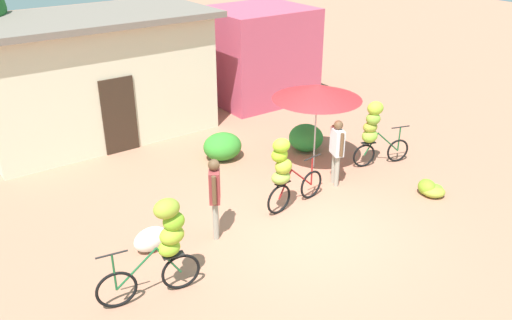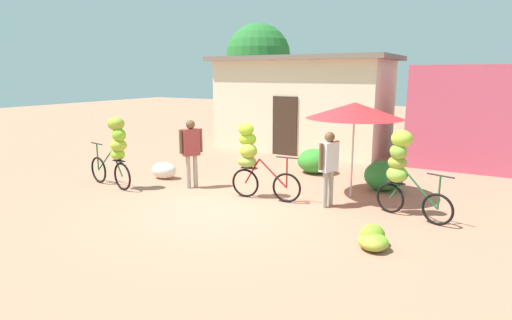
{
  "view_description": "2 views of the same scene",
  "coord_description": "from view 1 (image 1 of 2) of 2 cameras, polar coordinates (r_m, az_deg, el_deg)",
  "views": [
    {
      "loc": [
        -6.1,
        -6.8,
        5.85
      ],
      "look_at": [
        -0.03,
        1.67,
        0.88
      ],
      "focal_mm": 37.22,
      "sensor_mm": 36.0,
      "label": 1
    },
    {
      "loc": [
        4.66,
        -6.97,
        2.76
      ],
      "look_at": [
        -0.09,
        1.28,
        0.77
      ],
      "focal_mm": 29.17,
      "sensor_mm": 36.0,
      "label": 2
    }
  ],
  "objects": [
    {
      "name": "ground_plane",
      "position": [
        10.85,
        5.33,
        -7.27
      ],
      "size": [
        60.0,
        60.0,
        0.0
      ],
      "primitive_type": "plane",
      "color": "#AE7157"
    },
    {
      "name": "building_low",
      "position": [
        15.28,
        -16.89,
        8.61
      ],
      "size": [
        6.46,
        3.42,
        3.35
      ],
      "color": "beige",
      "rests_on": "ground"
    },
    {
      "name": "shop_pink",
      "position": [
        17.77,
        0.18,
        11.3
      ],
      "size": [
        3.2,
        2.8,
        2.99
      ],
      "primitive_type": "cube",
      "color": "#BE4963",
      "rests_on": "ground"
    },
    {
      "name": "hedge_bush_front_left",
      "position": [
        13.56,
        -3.62,
        1.48
      ],
      "size": [
        1.0,
        0.91,
        0.69
      ],
      "primitive_type": "ellipsoid",
      "color": "#348B2C",
      "rests_on": "ground"
    },
    {
      "name": "hedge_bush_front_right",
      "position": [
        14.09,
        5.39,
        2.41
      ],
      "size": [
        0.9,
        0.91,
        0.71
      ],
      "primitive_type": "ellipsoid",
      "color": "#2B8736",
      "rests_on": "ground"
    },
    {
      "name": "market_umbrella",
      "position": [
        12.58,
        6.6,
        7.29
      ],
      "size": [
        2.13,
        2.13,
        2.14
      ],
      "color": "beige",
      "rests_on": "ground"
    },
    {
      "name": "bicycle_leftmost",
      "position": [
        8.72,
        -9.75,
        -8.41
      ],
      "size": [
        1.73,
        0.43,
        1.76
      ],
      "color": "black",
      "rests_on": "ground"
    },
    {
      "name": "bicycle_near_pile",
      "position": [
        10.94,
        3.14,
        -1.01
      ],
      "size": [
        1.64,
        0.46,
        1.7
      ],
      "color": "black",
      "rests_on": "ground"
    },
    {
      "name": "bicycle_center_loaded",
      "position": [
        13.21,
        12.58,
        3.27
      ],
      "size": [
        1.51,
        0.56,
        1.7
      ],
      "color": "black",
      "rests_on": "ground"
    },
    {
      "name": "banana_pile_on_ground",
      "position": [
        12.52,
        18.31,
        -3.02
      ],
      "size": [
        0.67,
        0.77,
        0.36
      ],
      "color": "#7BB92C",
      "rests_on": "ground"
    },
    {
      "name": "produce_sack",
      "position": [
        10.27,
        -11.24,
        -8.33
      ],
      "size": [
        0.77,
        0.56,
        0.44
      ],
      "primitive_type": "ellipsoid",
      "rotation": [
        0.0,
        0.0,
        0.18
      ],
      "color": "silver",
      "rests_on": "ground"
    },
    {
      "name": "person_vendor",
      "position": [
        10.05,
        -4.46,
        -3.28
      ],
      "size": [
        0.39,
        0.5,
        1.67
      ],
      "color": "gray",
      "rests_on": "ground"
    },
    {
      "name": "person_bystander",
      "position": [
        12.15,
        8.69,
        1.47
      ],
      "size": [
        0.33,
        0.55,
        1.59
      ],
      "color": "gray",
      "rests_on": "ground"
    }
  ]
}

